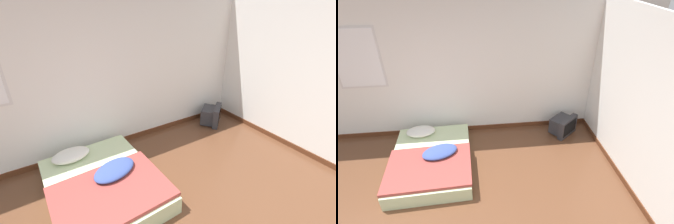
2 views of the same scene
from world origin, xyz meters
TOP-DOWN VIEW (x-y plane):
  - wall_back at (-0.02, 2.78)m, footprint 8.32×0.08m
  - mattress_bed at (-0.15, 1.72)m, footprint 1.37×1.76m
  - crt_tv at (2.38, 2.42)m, footprint 0.59×0.58m

SIDE VIEW (x-z plane):
  - mattress_bed at x=-0.15m, z-range -0.04..0.34m
  - crt_tv at x=2.38m, z-range -0.01..0.38m
  - wall_back at x=-0.02m, z-range -0.01..2.59m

